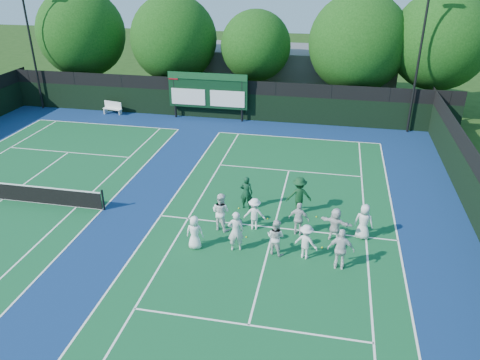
% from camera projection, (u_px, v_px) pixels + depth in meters
% --- Properties ---
extents(ground, '(120.00, 120.00, 0.00)m').
position_uv_depth(ground, '(271.00, 239.00, 20.58)').
color(ground, '#19370F').
rests_on(ground, ground).
extents(court_apron, '(34.00, 32.00, 0.01)m').
position_uv_depth(court_apron, '(151.00, 215.00, 22.54)').
color(court_apron, navy).
rests_on(court_apron, ground).
extents(near_court, '(11.05, 23.85, 0.01)m').
position_uv_depth(near_court, '(274.00, 228.00, 21.46)').
color(near_court, '#10522A').
rests_on(near_court, ground).
extents(left_court, '(11.05, 23.85, 0.01)m').
position_uv_depth(left_court, '(3.00, 199.00, 23.97)').
color(left_court, '#10522A').
rests_on(left_court, ground).
extents(back_fence, '(34.00, 0.08, 3.00)m').
position_uv_depth(back_fence, '(222.00, 101.00, 35.18)').
color(back_fence, black).
rests_on(back_fence, ground).
extents(scoreboard, '(6.00, 0.21, 3.55)m').
position_uv_depth(scoreboard, '(208.00, 91.00, 34.64)').
color(scoreboard, black).
rests_on(scoreboard, ground).
extents(clubhouse, '(18.00, 6.00, 4.00)m').
position_uv_depth(clubhouse, '(287.00, 71.00, 41.25)').
color(clubhouse, slate).
rests_on(clubhouse, ground).
extents(light_pole_left, '(1.20, 0.30, 10.12)m').
position_uv_depth(light_pole_left, '(28.00, 28.00, 35.45)').
color(light_pole_left, black).
rests_on(light_pole_left, ground).
extents(light_pole_right, '(1.20, 0.30, 10.12)m').
position_uv_depth(light_pole_right, '(422.00, 40.00, 30.35)').
color(light_pole_right, black).
rests_on(light_pole_right, ground).
extents(tennis_net, '(11.30, 0.10, 1.10)m').
position_uv_depth(tennis_net, '(1.00, 191.00, 23.76)').
color(tennis_net, black).
rests_on(tennis_net, ground).
extents(bench, '(1.62, 0.74, 0.99)m').
position_uv_depth(bench, '(113.00, 107.00, 36.54)').
color(bench, white).
rests_on(bench, ground).
extents(tree_a, '(7.18, 7.18, 9.01)m').
position_uv_depth(tree_a, '(84.00, 35.00, 38.91)').
color(tree_a, black).
rests_on(tree_a, ground).
extents(tree_b, '(6.91, 6.91, 8.68)m').
position_uv_depth(tree_b, '(176.00, 41.00, 37.56)').
color(tree_b, black).
rests_on(tree_b, ground).
extents(tree_c, '(5.46, 5.46, 7.64)m').
position_uv_depth(tree_c, '(258.00, 48.00, 36.49)').
color(tree_c, black).
rests_on(tree_c, ground).
extents(tree_d, '(7.37, 7.37, 9.05)m').
position_uv_depth(tree_d, '(360.00, 46.00, 34.92)').
color(tree_d, black).
rests_on(tree_d, ground).
extents(tree_e, '(7.08, 7.08, 9.25)m').
position_uv_depth(tree_e, '(442.00, 43.00, 33.75)').
color(tree_e, black).
rests_on(tree_e, ground).
extents(tennis_ball_0, '(0.07, 0.07, 0.07)m').
position_uv_depth(tennis_ball_0, '(246.00, 237.00, 20.70)').
color(tennis_ball_0, yellow).
rests_on(tennis_ball_0, ground).
extents(tennis_ball_1, '(0.07, 0.07, 0.07)m').
position_uv_depth(tennis_ball_1, '(316.00, 217.00, 22.30)').
color(tennis_ball_1, yellow).
rests_on(tennis_ball_1, ground).
extents(tennis_ball_2, '(0.07, 0.07, 0.07)m').
position_uv_depth(tennis_ball_2, '(322.00, 247.00, 19.96)').
color(tennis_ball_2, yellow).
rests_on(tennis_ball_2, ground).
extents(tennis_ball_3, '(0.07, 0.07, 0.07)m').
position_uv_depth(tennis_ball_3, '(239.00, 208.00, 23.05)').
color(tennis_ball_3, yellow).
rests_on(tennis_ball_3, ground).
extents(tennis_ball_4, '(0.07, 0.07, 0.07)m').
position_uv_depth(tennis_ball_4, '(268.00, 219.00, 22.13)').
color(tennis_ball_4, yellow).
rests_on(tennis_ball_4, ground).
extents(player_front_0, '(0.76, 0.52, 1.52)m').
position_uv_depth(player_front_0, '(195.00, 232.00, 19.69)').
color(player_front_0, white).
rests_on(player_front_0, ground).
extents(player_front_1, '(0.77, 0.61, 1.84)m').
position_uv_depth(player_front_1, '(236.00, 231.00, 19.48)').
color(player_front_1, silver).
rests_on(player_front_1, ground).
extents(player_front_2, '(0.94, 0.84, 1.61)m').
position_uv_depth(player_front_2, '(276.00, 237.00, 19.29)').
color(player_front_2, silver).
rests_on(player_front_2, ground).
extents(player_front_3, '(1.13, 0.88, 1.54)m').
position_uv_depth(player_front_3, '(306.00, 242.00, 19.03)').
color(player_front_3, white).
rests_on(player_front_3, ground).
extents(player_front_4, '(1.07, 0.48, 1.79)m').
position_uv_depth(player_front_4, '(341.00, 249.00, 18.32)').
color(player_front_4, white).
rests_on(player_front_4, ground).
extents(player_back_0, '(1.07, 0.95, 1.81)m').
position_uv_depth(player_back_0, '(221.00, 212.00, 20.99)').
color(player_back_0, white).
rests_on(player_back_0, ground).
extents(player_back_1, '(1.03, 0.64, 1.54)m').
position_uv_depth(player_back_1, '(255.00, 214.00, 21.08)').
color(player_back_1, white).
rests_on(player_back_1, ground).
extents(player_back_2, '(0.99, 0.55, 1.59)m').
position_uv_depth(player_back_2, '(299.00, 219.00, 20.62)').
color(player_back_2, silver).
rests_on(player_back_2, ground).
extents(player_back_3, '(1.51, 0.88, 1.55)m').
position_uv_depth(player_back_3, '(335.00, 224.00, 20.24)').
color(player_back_3, silver).
rests_on(player_back_3, ground).
extents(player_back_4, '(0.91, 0.70, 1.65)m').
position_uv_depth(player_back_4, '(364.00, 222.00, 20.35)').
color(player_back_4, white).
rests_on(player_back_4, ground).
extents(coach_left, '(0.64, 0.43, 1.71)m').
position_uv_depth(coach_left, '(246.00, 193.00, 22.76)').
color(coach_left, '#0F3821').
rests_on(coach_left, ground).
extents(coach_right, '(1.33, 0.93, 1.87)m').
position_uv_depth(coach_right, '(299.00, 195.00, 22.34)').
color(coach_right, '#103D1D').
rests_on(coach_right, ground).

